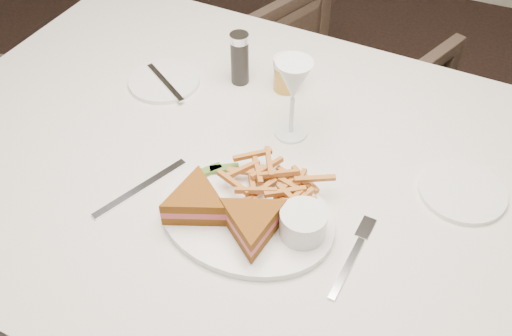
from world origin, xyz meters
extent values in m
cube|color=silver|center=(0.08, 0.22, 0.38)|extent=(1.52, 1.06, 0.75)
imported|color=#48382C|center=(-0.01, 1.06, 0.30)|extent=(0.76, 0.74, 0.61)
ellipsoid|color=white|center=(0.10, 0.10, 0.76)|extent=(0.33, 0.27, 0.01)
cube|color=silver|center=(-0.11, 0.08, 0.75)|extent=(0.09, 0.19, 0.00)
cylinder|color=white|center=(-0.23, 0.39, 0.76)|extent=(0.16, 0.16, 0.01)
cylinder|color=white|center=(0.44, 0.31, 0.76)|extent=(0.16, 0.16, 0.01)
cylinder|color=black|center=(-0.08, 0.46, 0.81)|extent=(0.04, 0.04, 0.12)
cylinder|color=gold|center=(0.03, 0.48, 0.79)|extent=(0.06, 0.06, 0.08)
cube|color=#446B25|center=(0.02, 0.18, 0.77)|extent=(0.06, 0.04, 0.01)
cube|color=#446B25|center=(-0.01, 0.16, 0.77)|extent=(0.05, 0.05, 0.01)
cylinder|color=white|center=(0.20, 0.10, 0.79)|extent=(0.08, 0.08, 0.05)
camera|label=1|loc=(0.37, -0.49, 1.54)|focal=40.00mm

